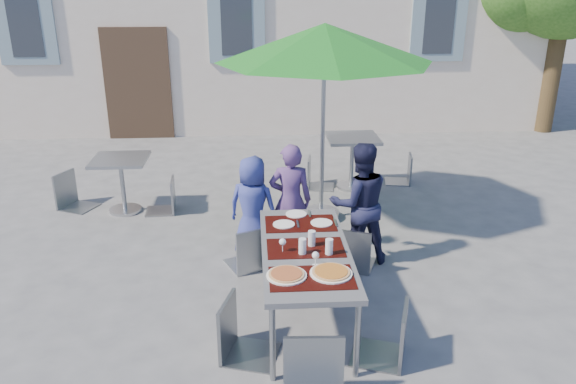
{
  "coord_description": "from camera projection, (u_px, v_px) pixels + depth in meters",
  "views": [
    {
      "loc": [
        0.27,
        -3.89,
        3.06
      ],
      "look_at": [
        0.62,
        1.61,
        0.96
      ],
      "focal_mm": 35.0,
      "sensor_mm": 36.0,
      "label": 1
    }
  ],
  "objects": [
    {
      "name": "cafe_table_0",
      "position": [
        122.0,
        174.0,
        7.7
      ],
      "size": [
        0.73,
        0.73,
        0.78
      ],
      "color": "#B7B9BF",
      "rests_on": "ground"
    },
    {
      "name": "chair_4",
      "position": [
        393.0,
        301.0,
        4.63
      ],
      "size": [
        0.55,
        0.55,
        0.97
      ],
      "color": "gray",
      "rests_on": "ground"
    },
    {
      "name": "patio_umbrella",
      "position": [
        325.0,
        44.0,
        6.85
      ],
      "size": [
        2.73,
        2.73,
        2.57
      ],
      "color": "#B7B9BF",
      "rests_on": "ground"
    },
    {
      "name": "pizza_near_right",
      "position": [
        331.0,
        272.0,
        4.68
      ],
      "size": [
        0.36,
        0.36,
        0.03
      ],
      "color": "white",
      "rests_on": "dining_table"
    },
    {
      "name": "pizza_near_left",
      "position": [
        286.0,
        275.0,
        4.64
      ],
      "size": [
        0.34,
        0.34,
        0.03
      ],
      "color": "white",
      "rests_on": "dining_table"
    },
    {
      "name": "chair_2",
      "position": [
        354.0,
        223.0,
        6.13
      ],
      "size": [
        0.56,
        0.56,
        0.97
      ],
      "color": "gray",
      "rests_on": "ground"
    },
    {
      "name": "bg_chair_r_1",
      "position": [
        405.0,
        152.0,
        8.84
      ],
      "size": [
        0.45,
        0.45,
        0.87
      ],
      "color": "gray",
      "rests_on": "ground"
    },
    {
      "name": "cafe_table_1",
      "position": [
        352.0,
        151.0,
        8.57
      ],
      "size": [
        0.77,
        0.77,
        0.83
      ],
      "color": "#B7B9BF",
      "rests_on": "ground"
    },
    {
      "name": "bg_chair_l_1",
      "position": [
        316.0,
        155.0,
        8.63
      ],
      "size": [
        0.46,
        0.46,
        0.9
      ],
      "color": "gray",
      "rests_on": "ground"
    },
    {
      "name": "chair_0",
      "position": [
        250.0,
        222.0,
        6.13
      ],
      "size": [
        0.57,
        0.58,
        0.98
      ],
      "color": "#91979C",
      "rests_on": "ground"
    },
    {
      "name": "chair_5",
      "position": [
        315.0,
        338.0,
        4.06
      ],
      "size": [
        0.49,
        0.49,
        1.06
      ],
      "color": "gray",
      "rests_on": "ground"
    },
    {
      "name": "dining_table",
      "position": [
        305.0,
        253.0,
        5.16
      ],
      "size": [
        0.8,
        1.85,
        0.76
      ],
      "color": "#404044",
      "rests_on": "ground"
    },
    {
      "name": "place_settings",
      "position": [
        301.0,
        220.0,
        5.71
      ],
      "size": [
        0.64,
        0.48,
        0.01
      ],
      "color": "white",
      "rests_on": "dining_table"
    },
    {
      "name": "child_2",
      "position": [
        359.0,
        204.0,
        6.28
      ],
      "size": [
        0.72,
        0.47,
        1.41
      ],
      "primitive_type": "imported",
      "rotation": [
        0.0,
        0.0,
        3.25
      ],
      "color": "#191B39",
      "rests_on": "ground"
    },
    {
      "name": "chair_1",
      "position": [
        288.0,
        228.0,
        6.02
      ],
      "size": [
        0.43,
        0.43,
        0.95
      ],
      "color": "gray",
      "rests_on": "ground"
    },
    {
      "name": "chair_3",
      "position": [
        238.0,
        296.0,
        4.69
      ],
      "size": [
        0.55,
        0.54,
        0.99
      ],
      "color": "gray",
      "rests_on": "ground"
    },
    {
      "name": "bg_chair_r_0",
      "position": [
        165.0,
        176.0,
        7.71
      ],
      "size": [
        0.42,
        0.42,
        0.9
      ],
      "color": "gray",
      "rests_on": "ground"
    },
    {
      "name": "child_0",
      "position": [
        253.0,
        207.0,
        6.48
      ],
      "size": [
        0.68,
        0.56,
        1.2
      ],
      "primitive_type": "imported",
      "rotation": [
        0.0,
        0.0,
        2.78
      ],
      "color": "navy",
      "rests_on": "ground"
    },
    {
      "name": "bg_chair_l_0",
      "position": [
        68.0,
        169.0,
        7.85
      ],
      "size": [
        0.57,
        0.57,
        0.97
      ],
      "color": "gray",
      "rests_on": "ground"
    },
    {
      "name": "glassware",
      "position": [
        311.0,
        245.0,
        5.03
      ],
      "size": [
        0.48,
        0.45,
        0.15
      ],
      "color": "silver",
      "rests_on": "dining_table"
    },
    {
      "name": "child_1",
      "position": [
        290.0,
        200.0,
        6.45
      ],
      "size": [
        0.51,
        0.35,
        1.35
      ],
      "primitive_type": "imported",
      "rotation": [
        0.0,
        0.0,
        3.09
      ],
      "color": "#553772",
      "rests_on": "ground"
    },
    {
      "name": "ground",
      "position": [
        226.0,
        369.0,
        4.7
      ],
      "size": [
        90.0,
        90.0,
        0.0
      ],
      "primitive_type": "plane",
      "color": "#4F4F52",
      "rests_on": "ground"
    }
  ]
}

